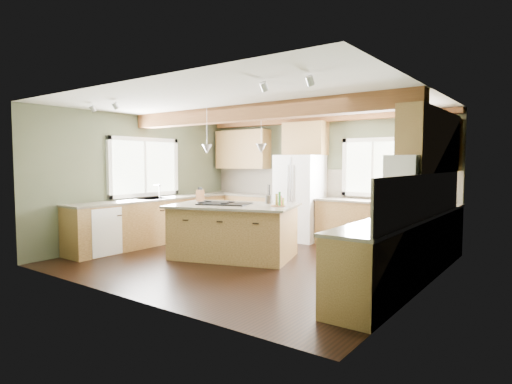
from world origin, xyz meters
The scene contains 37 objects.
floor centered at (0.00, 0.00, 0.00)m, with size 5.60×5.60×0.00m, color black.
ceiling centered at (0.00, 0.00, 2.60)m, with size 5.60×5.60×0.00m, color silver.
wall_back centered at (0.00, 2.50, 1.30)m, with size 5.60×5.60×0.00m, color #444C36.
wall_left centered at (-2.80, 0.00, 1.30)m, with size 5.00×5.00×0.00m, color #444C36.
wall_right centered at (2.80, 0.00, 1.30)m, with size 5.00×5.00×0.00m, color #444C36.
ceiling_beam centered at (0.00, 0.04, 2.47)m, with size 5.55×0.26×0.26m, color brown.
soffit_trim centered at (0.00, 2.40, 2.54)m, with size 5.55×0.20×0.10m, color brown.
backsplash_back centered at (0.00, 2.48, 1.21)m, with size 5.58×0.03×0.58m, color brown.
backsplash_right centered at (2.78, 0.05, 1.21)m, with size 0.03×3.70×0.58m, color brown.
base_cab_back_left centered at (-1.79, 2.20, 0.44)m, with size 2.02×0.60×0.88m, color brown.
counter_back_left centered at (-1.79, 2.20, 0.90)m, with size 2.06×0.64×0.04m, color brown.
base_cab_back_right centered at (1.49, 2.20, 0.44)m, with size 2.62×0.60×0.88m, color brown.
counter_back_right centered at (1.49, 2.20, 0.90)m, with size 2.66×0.64×0.04m, color brown.
base_cab_left centered at (-2.50, 0.05, 0.44)m, with size 0.60×3.70×0.88m, color brown.
counter_left centered at (-2.50, 0.05, 0.90)m, with size 0.64×3.74×0.04m, color brown.
base_cab_right centered at (2.50, 0.05, 0.44)m, with size 0.60×3.70×0.88m, color brown.
counter_right centered at (2.50, 0.05, 0.90)m, with size 0.64×3.74×0.04m, color brown.
upper_cab_back_left centered at (-1.99, 2.33, 1.95)m, with size 1.40×0.35×0.90m, color brown.
upper_cab_over_fridge centered at (-0.30, 2.33, 2.15)m, with size 0.96×0.35×0.70m, color brown.
upper_cab_right centered at (2.62, 0.90, 1.95)m, with size 0.35×2.20×0.90m, color brown.
upper_cab_back_corner centered at (2.30, 2.33, 1.95)m, with size 0.90×0.35×0.90m, color brown.
window_left centered at (-2.78, 0.05, 1.55)m, with size 0.04×1.60×1.05m, color white.
window_back centered at (1.15, 2.48, 1.55)m, with size 1.10×0.04×1.00m, color white.
sink centered at (-2.50, 0.05, 0.91)m, with size 0.50×0.65×0.03m, color #262628.
faucet centered at (-2.32, 0.05, 1.05)m, with size 0.02×0.02×0.28m, color #B2B2B7.
dishwasher centered at (-2.49, -1.25, 0.43)m, with size 0.60×0.60×0.84m, color white.
oven centered at (2.49, -1.25, 0.43)m, with size 0.60×0.72×0.84m, color white.
microwave centered at (2.58, -0.05, 1.55)m, with size 0.40×0.70×0.38m, color white.
pendant_left centered at (-0.87, -0.11, 1.88)m, with size 0.18×0.18×0.16m, color #B2B2B7.
pendant_right centered at (0.07, 0.19, 1.88)m, with size 0.18×0.18×0.16m, color #B2B2B7.
refrigerator centered at (-0.30, 2.12, 0.90)m, with size 0.90×0.74×1.80m, color white.
island centered at (-0.40, 0.04, 0.44)m, with size 1.99×1.22×0.88m, color olive.
island_top centered at (-0.40, 0.04, 0.90)m, with size 2.12×1.35×0.04m, color brown.
cooktop centered at (-0.56, -0.01, 0.93)m, with size 0.86×0.58×0.02m, color black.
knife_block centered at (-1.29, 0.13, 1.03)m, with size 0.13×0.10×0.21m, color brown.
utensil_crock centered at (0.00, 0.52, 1.00)m, with size 0.12×0.12×0.15m, color #38302D.
bottle_tray centered at (0.39, 0.24, 1.03)m, with size 0.25×0.25×0.23m, color brown, non-canonical shape.
Camera 1 is at (4.27, -5.67, 1.65)m, focal length 30.00 mm.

